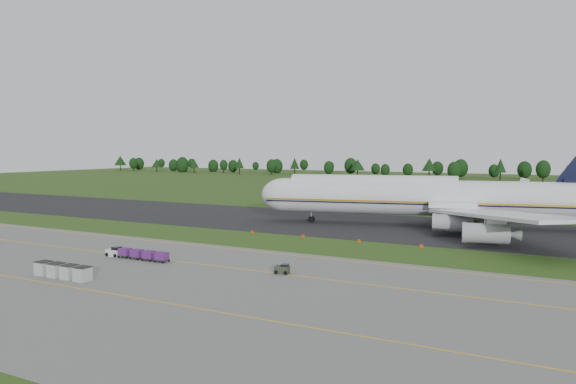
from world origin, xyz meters
The scene contains 10 objects.
ground centered at (0.00, 0.00, 0.00)m, with size 600.00×600.00×0.00m, color #284615.
apron centered at (0.00, -34.00, 0.03)m, with size 300.00×52.00×0.06m, color slate.
taxiway centered at (0.00, 28.00, 0.04)m, with size 300.00×40.00×0.08m, color black.
apron_markings centered at (0.00, -26.98, 0.06)m, with size 300.00×30.20×0.01m.
tree_line centered at (-14.96, 219.83, 6.03)m, with size 523.47×21.42×11.39m.
aircraft centered at (22.61, 32.50, 6.28)m, with size 78.47×74.39×21.99m.
baggage_train centered at (-6.56, -23.61, 0.81)m, with size 11.60×1.48×1.43m.
utility_cart centered at (17.40, -21.82, 0.56)m, with size 2.05×1.46×1.03m.
uld_row centered at (-5.90, -37.25, 0.96)m, with size 9.01×1.81×1.79m.
edge_markers centered at (11.85, 5.92, 0.27)m, with size 33.54×0.30×0.60m.
Camera 1 is at (52.74, -85.20, 16.45)m, focal length 35.00 mm.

